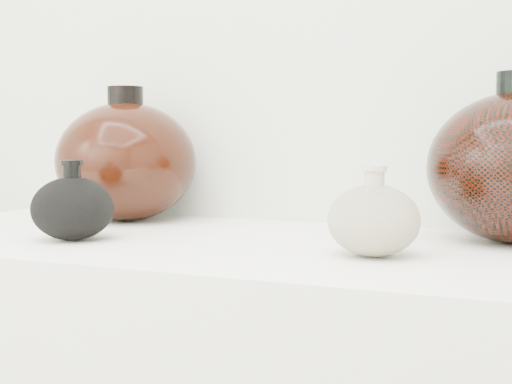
% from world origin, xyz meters
% --- Properties ---
extents(black_gourd_vase, '(0.14, 0.14, 0.12)m').
position_xyz_m(black_gourd_vase, '(-0.23, 0.86, 0.95)').
color(black_gourd_vase, black).
rests_on(black_gourd_vase, display_counter).
extents(cream_gourd_vase, '(0.13, 0.13, 0.11)m').
position_xyz_m(cream_gourd_vase, '(0.21, 0.90, 0.95)').
color(cream_gourd_vase, beige).
rests_on(cream_gourd_vase, display_counter).
extents(left_round_pot, '(0.28, 0.28, 0.24)m').
position_xyz_m(left_round_pot, '(-0.29, 1.09, 1.01)').
color(left_round_pot, black).
rests_on(left_round_pot, display_counter).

